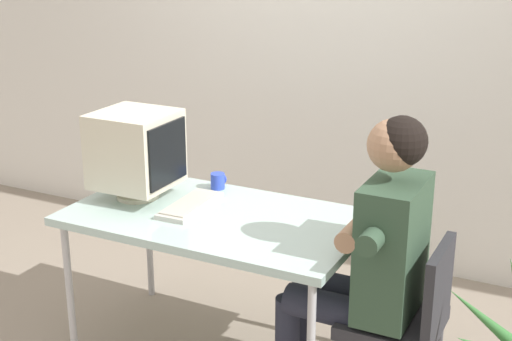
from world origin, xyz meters
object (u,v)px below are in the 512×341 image
(keyboard, at_px, (190,205))
(office_chair, at_px, (406,316))
(person_seated, at_px, (370,251))
(desk, at_px, (216,224))
(crt_monitor, at_px, (136,150))
(desk_mug, at_px, (218,181))

(keyboard, xyz_separation_m, office_chair, (1.10, -0.06, -0.29))
(person_seated, bearing_deg, keyboard, 176.34)
(desk, bearing_deg, person_seated, -3.13)
(desk, distance_m, crt_monitor, 0.55)
(keyboard, xyz_separation_m, person_seated, (0.92, -0.06, -0.03))
(crt_monitor, xyz_separation_m, office_chair, (1.40, -0.07, -0.52))
(crt_monitor, relative_size, desk_mug, 5.22)
(keyboard, relative_size, desk_mug, 4.93)
(desk, xyz_separation_m, crt_monitor, (-0.46, 0.02, 0.30))
(desk, height_order, office_chair, office_chair)
(person_seated, distance_m, desk_mug, 1.01)
(keyboard, height_order, office_chair, office_chair)
(office_chair, bearing_deg, desk, 177.45)
(keyboard, bearing_deg, crt_monitor, 178.74)
(keyboard, relative_size, office_chair, 0.52)
(keyboard, distance_m, office_chair, 1.13)
(crt_monitor, distance_m, desk_mug, 0.46)
(desk, relative_size, office_chair, 1.73)
(desk, distance_m, keyboard, 0.16)
(desk_mug, bearing_deg, person_seated, -21.05)
(crt_monitor, bearing_deg, desk_mug, 45.50)
(crt_monitor, relative_size, keyboard, 1.06)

